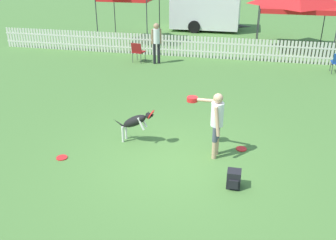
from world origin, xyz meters
The scene contains 10 objects.
ground_plane centered at (0.00, 0.00, 0.00)m, with size 240.00×240.00×0.00m, color #4C7A38.
handler_person centered at (0.77, 0.42, 0.96)m, with size 0.89×0.75×1.54m.
leaping_dog centered at (-1.14, 0.66, 0.57)m, with size 1.10×0.36×0.92m.
frisbee_near_handler centered at (1.41, 0.85, 0.01)m, with size 0.25×0.25×0.02m.
frisbee_near_dog centered at (-2.58, -0.44, 0.01)m, with size 0.25×0.25×0.02m.
backpack_on_grass centered at (1.31, -0.74, 0.18)m, with size 0.27×0.29×0.37m.
picket_fence centered at (0.00, 8.76, 0.46)m, with size 20.09×0.04×0.92m.
folding_chair_blue_left centered at (-3.11, 7.45, 0.50)m, with size 0.54×0.56×0.83m.
spectator_standing centered at (-2.32, 7.46, 1.00)m, with size 0.38×0.27×1.64m.
equipment_trailer centered at (-1.26, 15.02, 1.16)m, with size 4.63×2.58×2.19m.
Camera 1 is at (1.38, -7.13, 4.37)m, focal length 40.00 mm.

